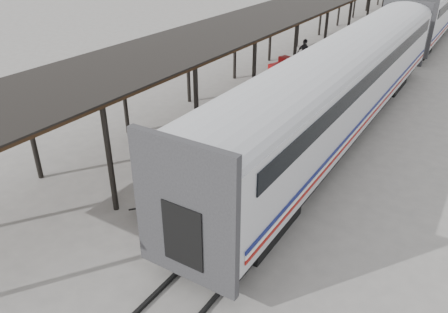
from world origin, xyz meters
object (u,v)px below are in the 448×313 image
at_px(baggage_cart, 175,191).
at_px(pedestrian, 304,53).
at_px(luggage_tug, 282,70).
at_px(porter, 167,175).

relative_size(baggage_cart, pedestrian, 1.35).
distance_m(luggage_tug, porter, 16.25).
height_order(luggage_tug, pedestrian, pedestrian).
bearing_deg(luggage_tug, porter, -60.19).
bearing_deg(pedestrian, baggage_cart, 112.52).
height_order(baggage_cart, luggage_tug, luggage_tug).
height_order(baggage_cart, porter, porter).
xyz_separation_m(luggage_tug, porter, (3.33, -15.87, 1.08)).
bearing_deg(pedestrian, luggage_tug, 101.15).
distance_m(baggage_cart, porter, 1.28).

